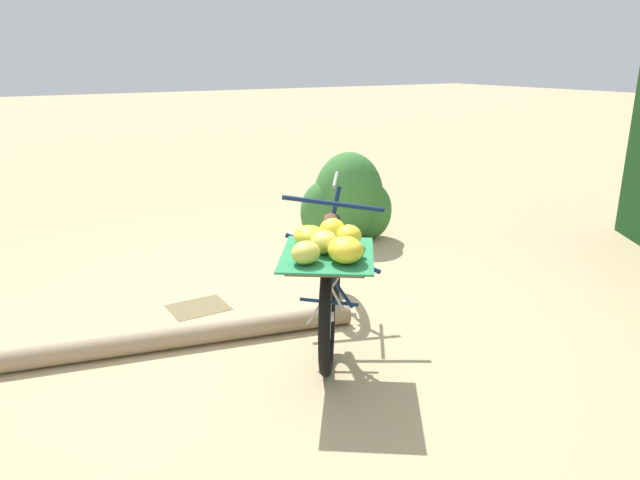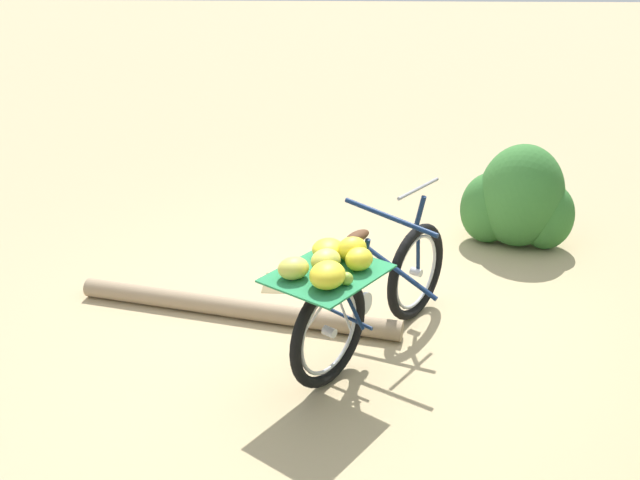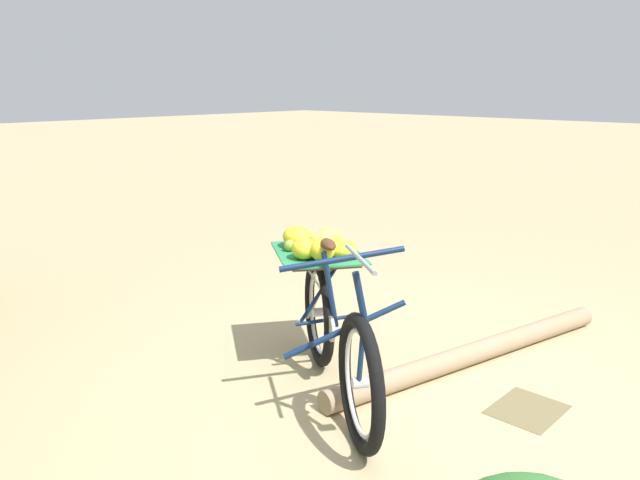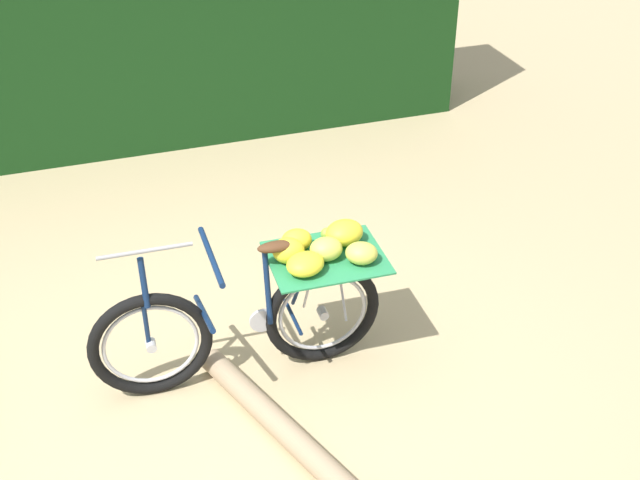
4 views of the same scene
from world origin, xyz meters
TOP-DOWN VIEW (x-y plane):
  - ground_plane at (0.00, 0.00)m, footprint 60.00×60.00m
  - bicycle at (-0.02, -0.41)m, footprint 1.27×1.63m
  - fallen_log at (-0.95, 0.07)m, footprint 2.47×0.70m
  - shrub_cluster at (1.40, 1.52)m, footprint 1.00×0.68m
  - leaf_litter_patch at (-0.60, 0.63)m, footprint 0.44×0.36m

SIDE VIEW (x-z plane):
  - ground_plane at x=0.00m, z-range 0.00..0.00m
  - leaf_litter_patch at x=-0.60m, z-range 0.00..0.01m
  - fallen_log at x=-0.95m, z-range 0.00..0.15m
  - shrub_cluster at x=1.40m, z-range -0.06..0.89m
  - bicycle at x=-0.02m, z-range 0.00..1.03m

